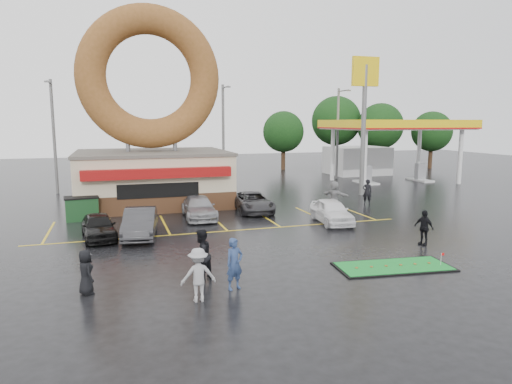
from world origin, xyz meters
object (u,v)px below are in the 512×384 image
object	(u,v)px
car_white	(331,211)
shell_sign	(364,100)
donut_shop	(152,140)
dumpster	(82,209)
putting_green	(393,267)
car_grey	(253,202)
person_cameraman	(424,228)
car_silver	(199,208)
streetlight_left	(54,134)
car_dgrey	(140,223)
gas_station	(378,142)
person_blue	(235,264)
car_black	(99,226)
streetlight_mid	(223,132)
streetlight_right	(338,131)

from	to	relation	value
car_white	shell_sign	bearing A→B (deg)	57.76
donut_shop	shell_sign	distance (m)	16.29
dumpster	putting_green	bearing A→B (deg)	-53.19
car_grey	person_cameraman	xyz separation A→B (m)	(5.30, -9.99, 0.19)
car_white	car_silver	bearing A→B (deg)	159.29
shell_sign	streetlight_left	distance (m)	24.46
car_dgrey	putting_green	world-z (taller)	car_dgrey
gas_station	streetlight_left	size ratio (longest dim) A/B	1.52
car_white	person_blue	distance (m)	11.54
car_black	putting_green	distance (m)	13.93
car_dgrey	person_blue	distance (m)	8.81
person_cameraman	car_silver	bearing A→B (deg)	-155.10
streetlight_mid	car_black	size ratio (longest dim) A/B	2.42
streetlight_right	car_black	bearing A→B (deg)	-140.91
donut_shop	putting_green	size ratio (longest dim) A/B	2.84
car_white	car_grey	bearing A→B (deg)	133.07
gas_station	car_grey	xyz separation A→B (m)	(-17.19, -12.94, -3.07)
streetlight_left	person_cameraman	xyz separation A→B (m)	(18.11, -21.90, -3.96)
streetlight_right	car_black	size ratio (longest dim) A/B	2.42
shell_sign	car_black	bearing A→B (deg)	-156.85
streetlight_left	car_white	distance (m)	23.36
donut_shop	person_cameraman	size ratio (longest dim) A/B	8.21
donut_shop	dumpster	size ratio (longest dim) A/B	7.50
donut_shop	car_white	bearing A→B (deg)	-46.11
streetlight_right	car_white	distance (m)	21.30
donut_shop	car_black	world-z (taller)	donut_shop
streetlight_mid	car_silver	xyz separation A→B (m)	(-4.84, -13.80, -4.14)
car_black	person_cameraman	world-z (taller)	person_cameraman
car_silver	person_cameraman	xyz separation A→B (m)	(8.95, -9.11, 0.18)
person_cameraman	gas_station	bearing A→B (deg)	132.97
donut_shop	car_black	bearing A→B (deg)	-110.33
car_silver	car_grey	size ratio (longest dim) A/B	0.97
streetlight_left	streetlight_mid	world-z (taller)	same
car_black	car_dgrey	distance (m)	1.98
streetlight_left	car_grey	world-z (taller)	streetlight_left
person_blue	dumpster	world-z (taller)	person_blue
streetlight_right	car_grey	xyz separation A→B (m)	(-13.19, -13.92, -4.15)
car_white	dumpster	bearing A→B (deg)	165.86
car_dgrey	car_silver	size ratio (longest dim) A/B	0.99
streetlight_left	car_dgrey	size ratio (longest dim) A/B	2.08
car_silver	putting_green	xyz separation A→B (m)	(5.65, -11.63, -0.60)
donut_shop	streetlight_right	size ratio (longest dim) A/B	1.50
streetlight_left	car_silver	size ratio (longest dim) A/B	2.05
gas_station	streetlight_right	bearing A→B (deg)	166.25
putting_green	person_cameraman	bearing A→B (deg)	37.36
streetlight_mid	car_white	size ratio (longest dim) A/B	2.23
car_dgrey	car_black	bearing A→B (deg)	-177.58
dumpster	putting_green	world-z (taller)	dumpster
shell_sign	car_white	bearing A→B (deg)	-129.03
gas_station	car_white	world-z (taller)	gas_station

